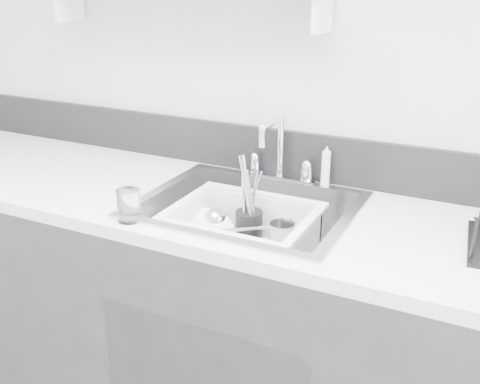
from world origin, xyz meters
The scene contains 12 objects.
counter_run centered at (0.00, 1.19, 0.46)m, with size 3.20×0.62×0.92m.
backsplash centered at (0.00, 1.49, 1.00)m, with size 3.20×0.02×0.16m, color black.
sink centered at (0.00, 1.19, 0.83)m, with size 0.64×0.52×0.20m, color silver, non-canonical shape.
faucet centered at (0.00, 1.44, 0.98)m, with size 0.26×0.18×0.23m.
side_sprayer centered at (0.16, 1.44, 0.99)m, with size 0.03×0.03×0.14m, color white.
wash_tub centered at (0.00, 1.15, 0.83)m, with size 0.42×0.35×0.16m, color white, non-canonical shape.
plate_stack centered at (-0.13, 1.14, 0.79)m, with size 0.25×0.24×0.10m.
utensil_cup centered at (-0.02, 1.24, 0.83)m, with size 0.09×0.09×0.29m.
ladle centered at (-0.06, 1.18, 0.81)m, with size 0.31×0.11×0.09m, color silver, non-canonical shape.
tumbler_in_tub centered at (0.11, 1.20, 0.82)m, with size 0.08×0.08×0.11m, color white.
tumbler_counter centered at (-0.25, 0.94, 0.97)m, with size 0.07×0.07×0.09m, color white.
bowl_small centered at (0.08, 1.14, 0.78)m, with size 0.10×0.10×0.03m, color white.
Camera 1 is at (0.67, -0.22, 1.58)m, focal length 42.00 mm.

